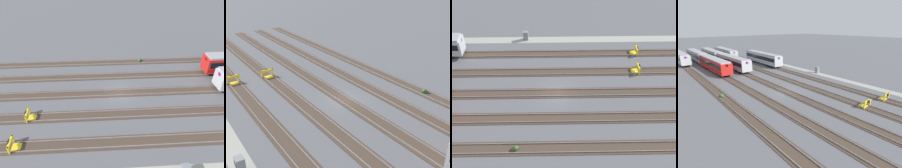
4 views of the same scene
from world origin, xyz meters
The scene contains 11 objects.
ground_plane centered at (0.00, 0.00, 0.00)m, with size 400.00×400.00×0.00m, color #5B5B60.
service_walkway centered at (0.00, -14.74, 0.00)m, with size 54.00×2.00×0.01m, color #9E9E93.
rail_track_nearest centered at (0.00, -10.17, 0.04)m, with size 90.00×2.23×0.21m.
rail_track_near_inner centered at (0.00, -5.08, 0.04)m, with size 90.00×2.24×0.21m.
rail_track_middle centered at (0.00, 0.00, 0.04)m, with size 90.00×2.24×0.21m.
rail_track_far_inner centered at (0.00, 5.08, 0.04)m, with size 90.00×2.23×0.21m.
rail_track_farthest centered at (0.00, 10.17, 0.04)m, with size 90.00×2.23×0.21m.
bumper_stop_nearest_track centered at (-13.65, -10.16, 0.51)m, with size 1.36×2.01×1.22m.
bumper_stop_near_inner_track centered at (-12.95, -5.07, 0.51)m, with size 1.37×2.01×1.22m.
electrical_cabinet centered at (5.59, -14.98, 0.80)m, with size 0.90×0.73×1.60m.
weed_clump centered at (5.05, 10.27, 0.24)m, with size 0.92×0.70×0.64m.
Camera 3 is at (-0.55, 34.36, 31.28)m, focal length 50.00 mm.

